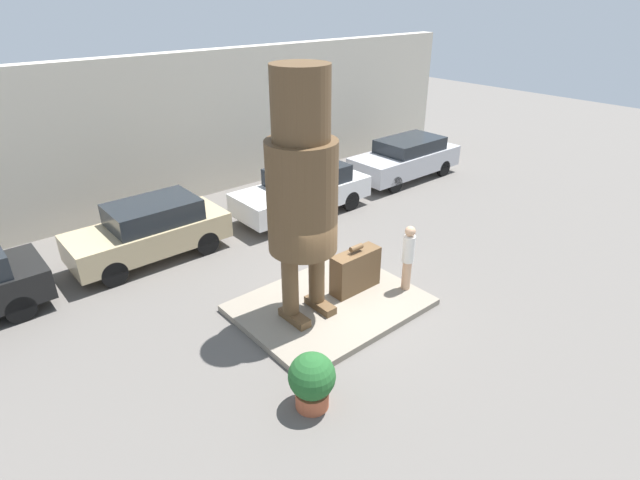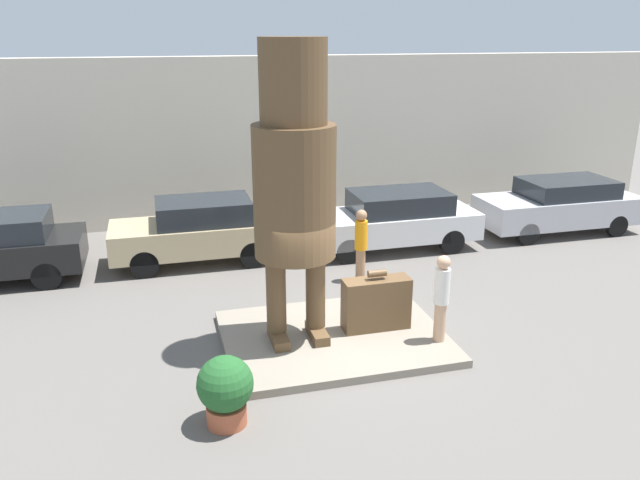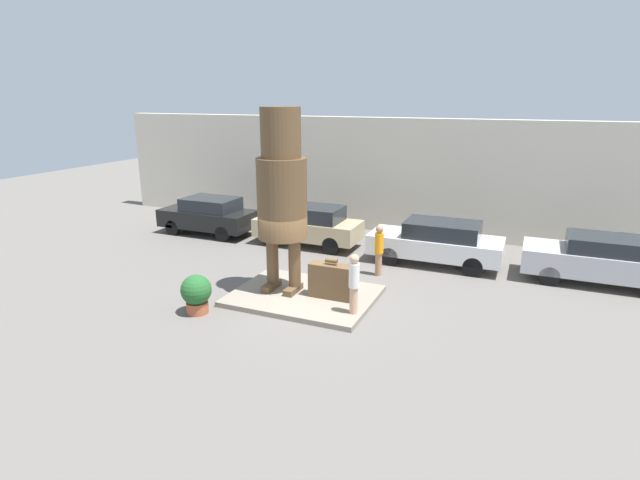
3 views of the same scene
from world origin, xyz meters
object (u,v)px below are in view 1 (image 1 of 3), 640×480
statue_figure (302,181)px  parked_car_silver (406,158)px  parked_car_white (304,190)px  planter_pot (312,380)px  worker_hivis (304,218)px  giant_suitcase (355,271)px  tourist (408,255)px  parked_car_tan (150,230)px

statue_figure → parked_car_silver: bearing=28.1°
parked_car_white → parked_car_silver: parked_car_white is taller
planter_pot → worker_hivis: bearing=52.6°
giant_suitcase → tourist: tourist is taller
statue_figure → worker_hivis: (2.22, 2.77, -2.41)m
tourist → giant_suitcase: bearing=141.0°
tourist → worker_hivis: size_ratio=0.97×
planter_pot → giant_suitcase: bearing=34.5°
parked_car_silver → tourist: bearing=41.1°
tourist → worker_hivis: bearing=95.9°
giant_suitcase → parked_car_silver: 9.01m
worker_hivis → parked_car_white: bearing=51.3°
parked_car_tan → parked_car_white: bearing=176.7°
statue_figure → worker_hivis: 4.29m
statue_figure → giant_suitcase: size_ratio=4.16×
worker_hivis → parked_car_silver: bearing=16.9°
parked_car_white → parked_car_silver: (5.34, 0.12, -0.00)m
parked_car_tan → planter_pot: parked_car_tan is taller
statue_figure → tourist: (2.59, -0.83, -2.29)m
statue_figure → tourist: statue_figure is taller
statue_figure → parked_car_white: (3.81, 4.76, -2.53)m
giant_suitcase → tourist: size_ratio=0.77×
giant_suitcase → planter_pot: bearing=-145.5°
parked_car_white → worker_hivis: bearing=51.3°
parked_car_tan → parked_car_white: 5.25m
parked_car_silver → worker_hivis: (-6.93, -2.11, 0.12)m
giant_suitcase → parked_car_white: size_ratio=0.28×
tourist → planter_pot: 4.47m
statue_figure → parked_car_white: statue_figure is taller
statue_figure → parked_car_tan: (-1.43, 5.06, -2.50)m
tourist → worker_hivis: tourist is taller
giant_suitcase → parked_car_tan: size_ratio=0.31×
giant_suitcase → parked_car_white: parked_car_white is taller
parked_car_tan → worker_hivis: 4.31m
tourist → parked_car_white: size_ratio=0.36×
statue_figure → tourist: bearing=-17.8°
parked_car_white → parked_car_silver: size_ratio=1.00×
planter_pot → parked_car_tan: bearing=88.5°
giant_suitcase → worker_hivis: worker_hivis is taller
parked_car_silver → planter_pot: (-10.77, -7.12, -0.24)m
parked_car_silver → worker_hivis: worker_hivis is taller
tourist → parked_car_tan: bearing=124.3°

